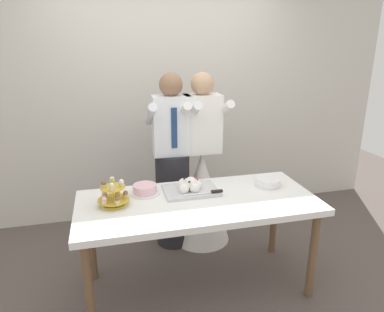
{
  "coord_description": "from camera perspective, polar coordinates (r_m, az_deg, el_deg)",
  "views": [
    {
      "loc": [
        -0.64,
        -2.33,
        1.9
      ],
      "look_at": [
        -0.01,
        0.15,
        1.07
      ],
      "focal_mm": 32.85,
      "sensor_mm": 36.0,
      "label": 1
    }
  ],
  "objects": [
    {
      "name": "person_groom",
      "position": [
        3.31,
        -3.2,
        -2.54
      ],
      "size": [
        0.47,
        0.5,
        1.66
      ],
      "color": "#232328",
      "rests_on": "ground_plane"
    },
    {
      "name": "round_cake",
      "position": [
        2.78,
        -7.66,
        -5.41
      ],
      "size": [
        0.24,
        0.24,
        0.07
      ],
      "color": "white",
      "rests_on": "dessert_table"
    },
    {
      "name": "person_bride",
      "position": [
        3.43,
        1.57,
        -4.73
      ],
      "size": [
        0.56,
        0.56,
        1.66
      ],
      "color": "white",
      "rests_on": "ground_plane"
    },
    {
      "name": "cupcake_stand",
      "position": [
        2.61,
        -12.65,
        -6.13
      ],
      "size": [
        0.23,
        0.23,
        0.21
      ],
      "color": "gold",
      "rests_on": "dessert_table"
    },
    {
      "name": "ground_plane",
      "position": [
        3.07,
        0.91,
        -20.31
      ],
      "size": [
        8.0,
        8.0,
        0.0
      ],
      "primitive_type": "plane",
      "color": "#564C47"
    },
    {
      "name": "plate_stack",
      "position": [
        2.97,
        12.14,
        -4.1
      ],
      "size": [
        0.22,
        0.22,
        0.07
      ],
      "color": "white",
      "rests_on": "dessert_table"
    },
    {
      "name": "main_cake_tray",
      "position": [
        2.78,
        -0.28,
        -5.09
      ],
      "size": [
        0.44,
        0.31,
        0.13
      ],
      "color": "silver",
      "rests_on": "dessert_table"
    },
    {
      "name": "dessert_table",
      "position": [
        2.7,
        0.98,
        -8.53
      ],
      "size": [
        1.8,
        0.8,
        0.78
      ],
      "color": "white",
      "rests_on": "ground_plane"
    },
    {
      "name": "rear_wall",
      "position": [
        3.88,
        -4.73,
        11.15
      ],
      "size": [
        5.2,
        0.1,
        2.9
      ],
      "primitive_type": "cube",
      "color": "beige",
      "rests_on": "ground_plane"
    }
  ]
}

